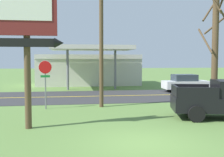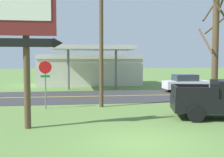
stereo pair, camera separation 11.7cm
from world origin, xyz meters
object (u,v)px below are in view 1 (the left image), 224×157
at_px(utility_pole, 101,31).
at_px(bare_tree, 215,46).
at_px(motel_sign, 28,32).
at_px(gas_station, 88,69).
at_px(stop_sign, 45,76).
at_px(car_white_near_lane, 185,83).

distance_m(utility_pole, bare_tree, 7.25).
distance_m(motel_sign, gas_station, 21.75).
bearing_deg(stop_sign, utility_pole, 4.52).
bearing_deg(bare_tree, stop_sign, 176.24).
bearing_deg(gas_station, bare_tree, -67.73).
relative_size(motel_sign, car_white_near_lane, 1.46).
bearing_deg(bare_tree, utility_pole, 172.27).
distance_m(motel_sign, stop_sign, 5.37).
distance_m(stop_sign, gas_station, 16.76).
distance_m(bare_tree, gas_station, 18.55).
height_order(motel_sign, car_white_near_lane, motel_sign).
xyz_separation_m(stop_sign, utility_pole, (3.45, 0.27, 2.80)).
bearing_deg(utility_pole, motel_sign, -125.30).
bearing_deg(gas_station, car_white_near_lane, -46.60).
xyz_separation_m(gas_station, car_white_near_lane, (8.52, -9.00, -1.11)).
distance_m(motel_sign, car_white_near_lane, 17.73).
xyz_separation_m(motel_sign, gas_station, (3.81, 21.29, -2.24)).
height_order(stop_sign, gas_station, gas_station).
bearing_deg(stop_sign, motel_sign, -92.64).
distance_m(motel_sign, utility_pole, 6.39).
xyz_separation_m(bare_tree, gas_station, (-6.99, 17.07, -1.95)).
bearing_deg(stop_sign, gas_station, 77.65).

